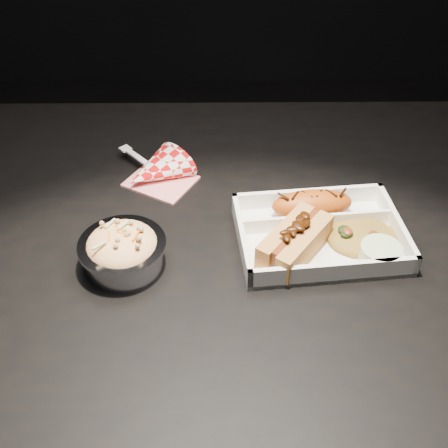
% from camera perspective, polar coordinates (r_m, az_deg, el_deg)
% --- Properties ---
extents(dining_table, '(1.20, 0.80, 0.75)m').
position_cam_1_polar(dining_table, '(0.97, 0.90, -3.98)').
color(dining_table, black).
rests_on(dining_table, ground).
extents(food_tray, '(0.27, 0.20, 0.04)m').
position_cam_1_polar(food_tray, '(0.88, 9.61, -1.25)').
color(food_tray, white).
rests_on(food_tray, dining_table).
extents(fried_pastry, '(0.14, 0.07, 0.05)m').
position_cam_1_polar(fried_pastry, '(0.91, 8.93, 2.00)').
color(fried_pastry, '#B64D12').
rests_on(fried_pastry, food_tray).
extents(hotdog, '(0.12, 0.14, 0.06)m').
position_cam_1_polar(hotdog, '(0.84, 7.23, -1.56)').
color(hotdog, '#CF8C46').
rests_on(hotdog, food_tray).
extents(fried_rice_mound, '(0.12, 0.10, 0.03)m').
position_cam_1_polar(fried_rice_mound, '(0.88, 13.97, -0.79)').
color(fried_rice_mound, olive).
rests_on(fried_rice_mound, food_tray).
extents(cupcake_liner, '(0.06, 0.06, 0.03)m').
position_cam_1_polar(cupcake_liner, '(0.85, 15.56, -3.01)').
color(cupcake_liner, beige).
rests_on(cupcake_liner, food_tray).
extents(foil_coleslaw_cup, '(0.13, 0.13, 0.07)m').
position_cam_1_polar(foil_coleslaw_cup, '(0.83, -10.26, -2.54)').
color(foil_coleslaw_cup, silver).
rests_on(foil_coleslaw_cup, dining_table).
extents(napkin_fork, '(0.15, 0.16, 0.10)m').
position_cam_1_polar(napkin_fork, '(1.00, -7.00, 5.34)').
color(napkin_fork, red).
rests_on(napkin_fork, dining_table).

